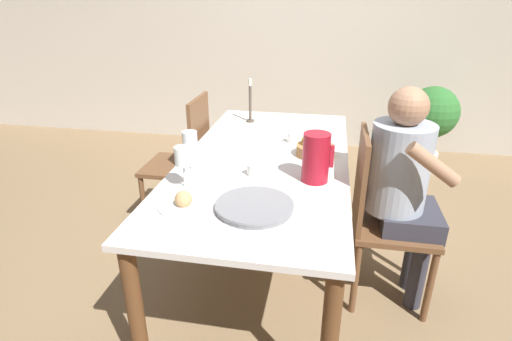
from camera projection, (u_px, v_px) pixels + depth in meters
name	position (u px, v px, depth m)	size (l,w,h in m)	color
ground_plane	(264.00, 264.00, 2.56)	(20.00, 20.00, 0.00)	#7F6647
wall_back	(302.00, 24.00, 4.14)	(10.00, 0.06, 2.60)	beige
dining_table	(265.00, 173.00, 2.30)	(0.92, 1.91, 0.73)	silver
chair_person_side	(380.00, 215.00, 2.12)	(0.42, 0.42, 0.96)	brown
chair_opposite	(185.00, 159.00, 2.83)	(0.42, 0.42, 0.96)	brown
person_seated	(404.00, 182.00, 2.02)	(0.39, 0.41, 1.19)	#33333D
red_pitcher	(316.00, 157.00, 1.94)	(0.16, 0.13, 0.25)	#A31423
wine_glass_water	(190.00, 142.00, 2.05)	(0.08, 0.08, 0.21)	white
wine_glass_juice	(183.00, 158.00, 1.86)	(0.08, 0.08, 0.21)	white
teacup_near_person	(256.00, 171.00, 2.03)	(0.15, 0.15, 0.07)	white
teacup_across	(294.00, 139.00, 2.48)	(0.15, 0.15, 0.07)	white
serving_tray	(254.00, 207.00, 1.72)	(0.34, 0.34, 0.03)	gray
bread_plate	(184.00, 203.00, 1.74)	(0.22, 0.22, 0.08)	white
fruit_bowl	(315.00, 149.00, 2.29)	(0.22, 0.22, 0.12)	#9E6B3D
candlestick_tall	(250.00, 105.00, 2.86)	(0.06, 0.06, 0.31)	#4C4238
potted_plant	(431.00, 117.00, 3.74)	(0.48, 0.48, 0.81)	beige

